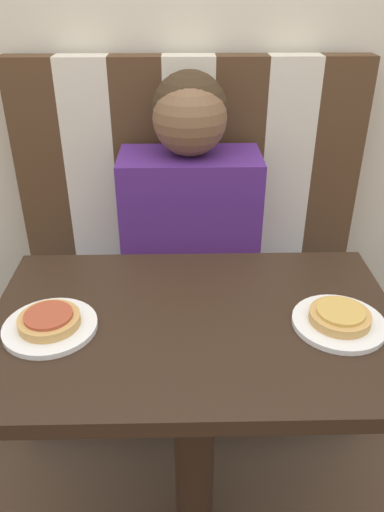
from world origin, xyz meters
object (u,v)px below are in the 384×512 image
Objects in this scene: plate_right at (339,323)px; person at (190,194)px; pizza_left at (49,320)px; pizza_right at (340,316)px; plate_left at (50,327)px.

person is at bearing 116.64° from plate_right.
plate_right is 0.59m from pizza_left.
plate_right is 1.53× the size of pizza_left.
plate_right is at bearing 176.42° from pizza_right.
pizza_left is at bearing -176.42° from plate_left.
pizza_left reaches higher than plate_right.
pizza_right reaches higher than plate_left.
person is 3.66× the size of plate_left.
plate_left is 1.00× the size of plate_right.
plate_right is (0.30, -0.59, -0.04)m from person.
person is 0.66m from plate_left.
person is at bearing 63.36° from plate_left.
pizza_right is at bearing 0.00° from pizza_left.
person is 0.66m from plate_right.
person reaches higher than plate_right.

